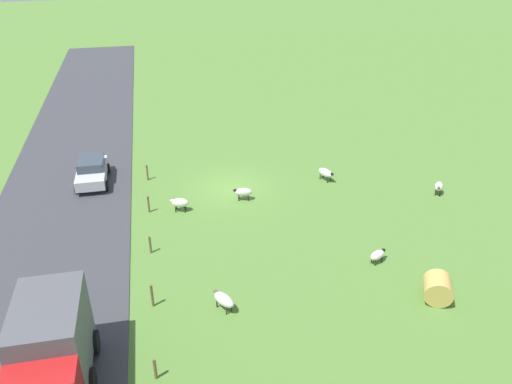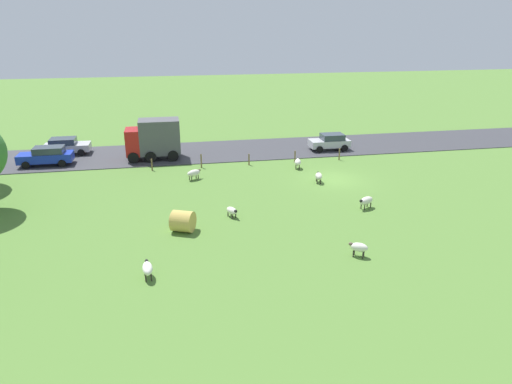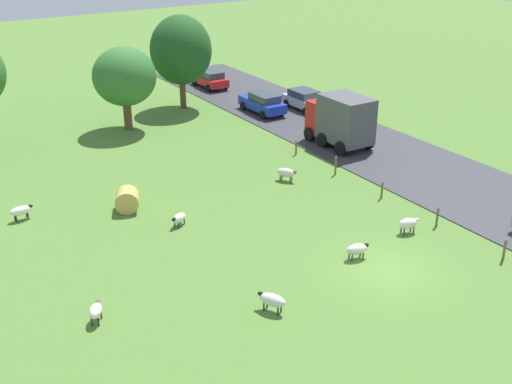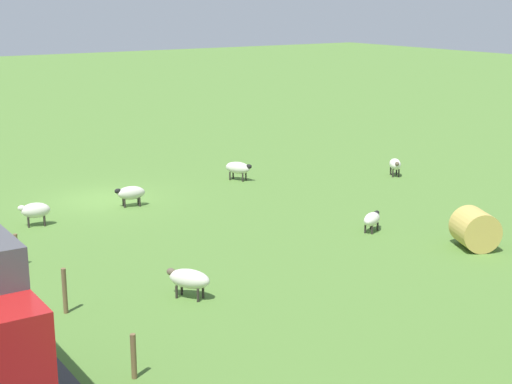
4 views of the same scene
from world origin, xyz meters
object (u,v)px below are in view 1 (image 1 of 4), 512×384
object	(u,v)px
sheep_1	(326,173)
sheep_2	(243,192)
sheep_3	(224,300)
truck_0	(51,351)
sheep_4	(378,255)
sheep_6	(180,203)
car_3	(92,171)
hay_bale_0	(438,288)
sheep_0	(439,187)

from	to	relation	value
sheep_1	sheep_2	xyz separation A→B (m)	(5.75, 1.42, -0.03)
sheep_3	truck_0	world-z (taller)	truck_0
sheep_2	sheep_4	world-z (taller)	sheep_2
truck_0	sheep_1	bearing A→B (deg)	-137.09
sheep_2	sheep_6	world-z (taller)	sheep_6
sheep_4	car_3	distance (m)	18.82
hay_bale_0	car_3	bearing A→B (deg)	-42.52
sheep_3	sheep_2	bearing A→B (deg)	-105.34
sheep_2	sheep_3	bearing A→B (deg)	74.66
sheep_6	hay_bale_0	xyz separation A→B (m)	(-10.94, 10.16, 0.08)
sheep_0	hay_bale_0	size ratio (longest dim) A/B	0.82
sheep_1	truck_0	size ratio (longest dim) A/B	0.27
sheep_3	truck_0	size ratio (longest dim) A/B	0.27
sheep_2	hay_bale_0	xyz separation A→B (m)	(-7.05, 10.74, 0.11)
sheep_4	sheep_6	size ratio (longest dim) A/B	0.93
sheep_0	car_3	distance (m)	22.07
sheep_0	sheep_4	distance (m)	8.78
sheep_0	sheep_2	world-z (taller)	sheep_0
sheep_3	sheep_6	bearing A→B (deg)	-81.71
sheep_0	sheep_1	xyz separation A→B (m)	(6.32, -3.17, 0.02)
sheep_2	car_3	size ratio (longest dim) A/B	0.31
sheep_3	sheep_6	distance (m)	8.97
sheep_3	sheep_4	xyz separation A→B (m)	(-8.11, -1.87, -0.10)
sheep_0	hay_bale_0	xyz separation A→B (m)	(5.02, 8.99, 0.10)
sheep_2	car_3	bearing A→B (deg)	-24.30
sheep_2	sheep_4	xyz separation A→B (m)	(-5.52, 7.59, -0.08)
car_3	sheep_6	bearing A→B (deg)	138.27
sheep_2	sheep_3	world-z (taller)	sheep_3
sheep_1	hay_bale_0	distance (m)	12.23
sheep_0	truck_0	world-z (taller)	truck_0
sheep_1	sheep_2	size ratio (longest dim) A/B	1.07
sheep_6	sheep_3	bearing A→B (deg)	98.29
car_3	truck_0	bearing A→B (deg)	89.89
sheep_2	car_3	xyz separation A→B (m)	(9.19, -4.15, 0.34)
sheep_2	truck_0	distance (m)	15.60
sheep_6	sheep_4	bearing A→B (deg)	143.31
truck_0	sheep_4	bearing A→B (deg)	-161.57
sheep_0	sheep_1	world-z (taller)	sheep_1
sheep_0	sheep_6	distance (m)	16.00
sheep_3	sheep_0	bearing A→B (deg)	-152.28
sheep_1	car_3	size ratio (longest dim) A/B	0.34
sheep_3	sheep_4	size ratio (longest dim) A/B	1.20
sheep_3	truck_0	bearing A→B (deg)	24.64
sheep_1	car_3	bearing A→B (deg)	-10.37
sheep_0	hay_bale_0	bearing A→B (deg)	60.85
sheep_4	sheep_0	bearing A→B (deg)	-138.32
sheep_0	sheep_1	bearing A→B (deg)	-26.62
sheep_6	car_3	distance (m)	7.12
sheep_1	truck_0	distance (m)	20.49
hay_bale_0	truck_0	bearing A→B (deg)	6.15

